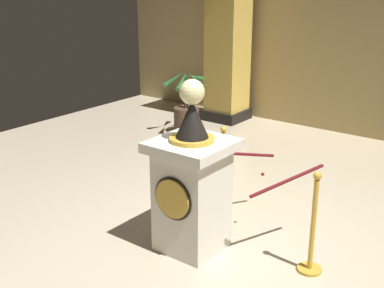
{
  "coord_description": "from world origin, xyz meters",
  "views": [
    {
      "loc": [
        2.59,
        -3.99,
        2.77
      ],
      "look_at": [
        -0.27,
        -0.24,
        1.16
      ],
      "focal_mm": 47.11,
      "sensor_mm": 36.0,
      "label": 1
    }
  ],
  "objects_px": {
    "pedestal_clock": "(192,185)",
    "potted_palm_left": "(186,113)",
    "stanchion_near": "(312,238)",
    "stanchion_far": "(223,176)"
  },
  "relations": [
    {
      "from": "pedestal_clock",
      "to": "stanchion_near",
      "type": "bearing_deg",
      "value": 16.2
    },
    {
      "from": "potted_palm_left",
      "to": "stanchion_far",
      "type": "bearing_deg",
      "value": -43.3
    },
    {
      "from": "stanchion_near",
      "to": "stanchion_far",
      "type": "relative_size",
      "value": 1.03
    },
    {
      "from": "pedestal_clock",
      "to": "stanchion_near",
      "type": "distance_m",
      "value": 1.29
    },
    {
      "from": "stanchion_near",
      "to": "stanchion_far",
      "type": "bearing_deg",
      "value": 153.4
    },
    {
      "from": "stanchion_near",
      "to": "potted_palm_left",
      "type": "xyz_separation_m",
      "value": [
        -3.74,
        2.84,
        0.01
      ]
    },
    {
      "from": "pedestal_clock",
      "to": "potted_palm_left",
      "type": "height_order",
      "value": "pedestal_clock"
    },
    {
      "from": "pedestal_clock",
      "to": "stanchion_far",
      "type": "distance_m",
      "value": 1.25
    },
    {
      "from": "pedestal_clock",
      "to": "stanchion_far",
      "type": "relative_size",
      "value": 1.8
    },
    {
      "from": "potted_palm_left",
      "to": "pedestal_clock",
      "type": "bearing_deg",
      "value": -51.25
    }
  ]
}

